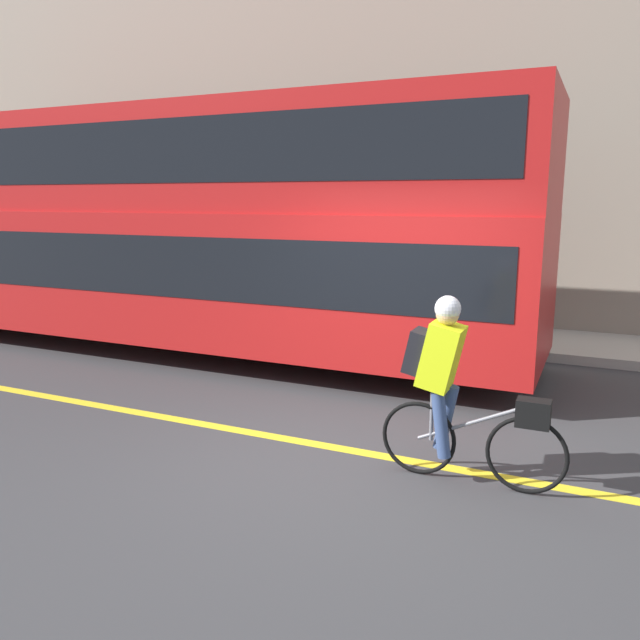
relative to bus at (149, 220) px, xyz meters
The scene contains 7 objects.
ground_plane 5.60m from the bus, 33.53° to the right, with size 80.00×80.00×0.00m, color #38383A.
road_center_line 5.49m from the bus, 31.38° to the right, with size 50.00×0.14×0.01m, color yellow.
sidewalk_curb 5.36m from the bus, 29.30° to the left, with size 60.00×1.85×0.14m.
building_facade 5.94m from the bus, 38.93° to the left, with size 60.00×0.30×7.95m.
bus is the anchor object (origin of this frame).
cyclist_on_bike 6.26m from the bus, 27.85° to the right, with size 1.53×0.32×1.57m.
street_sign_post 2.48m from the bus, 72.92° to the left, with size 0.36×0.09×2.69m.
Camera 1 is at (2.14, -4.93, 2.34)m, focal length 35.00 mm.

